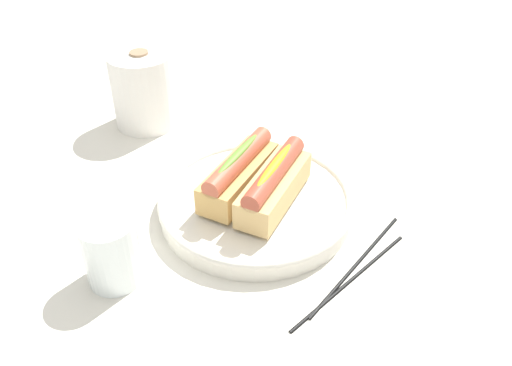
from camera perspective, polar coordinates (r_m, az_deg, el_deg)
name	(u,v)px	position (r m, az deg, el deg)	size (l,w,h in m)	color
ground_plane	(257,217)	(0.76, 0.06, -3.64)	(2.40, 2.40, 0.00)	silver
serving_bowl	(256,203)	(0.76, 0.00, -2.08)	(0.27, 0.27, 0.03)	silver
hotdog_front	(274,184)	(0.72, 1.94, -0.12)	(0.16, 0.10, 0.06)	#DBB270
hotdog_back	(238,173)	(0.74, -1.88, 1.08)	(0.16, 0.10, 0.06)	tan
water_glass	(112,254)	(0.67, -15.03, -7.32)	(0.07, 0.07, 0.09)	white
paper_towel_roll	(144,89)	(0.96, -11.80, 9.69)	(0.11, 0.11, 0.13)	white
chopstick_near	(357,263)	(0.70, 10.63, -8.35)	(0.01, 0.01, 0.22)	black
chopstick_far	(350,280)	(0.68, 9.89, -10.15)	(0.01, 0.01, 0.22)	black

